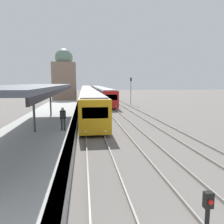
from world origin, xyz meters
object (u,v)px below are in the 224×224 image
Objects in this scene: person_on_platform at (63,117)px; train_far at (100,93)px; signal_mast_far at (131,88)px; train_near at (88,94)px.

train_far is at bearing 81.81° from person_on_platform.
train_near is at bearing 144.13° from signal_mast_far.
person_on_platform is 0.03× the size of train_near.
train_far is 14.53m from signal_mast_far.
train_near reaches higher than person_on_platform.
person_on_platform is 32.24m from train_near.
signal_mast_far reaches higher than train_near.
train_far reaches higher than person_on_platform.
train_near is 1.43× the size of train_far.
signal_mast_far is (10.63, 26.17, 1.38)m from person_on_platform.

